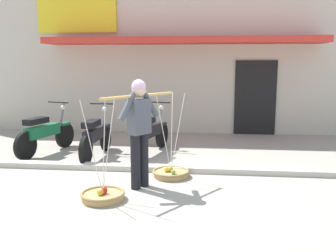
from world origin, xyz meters
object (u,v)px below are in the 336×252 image
Objects in this scene: fruit_basket_right_side at (103,195)px; motorcycle_third_in_row at (150,133)px; fruit_basket_left_side at (171,173)px; motorcycle_nearest_shop at (45,133)px; fruit_vendor at (139,126)px; motorcycle_second_in_row at (96,136)px.

fruit_basket_right_side is 2.83m from motorcycle_third_in_row.
fruit_basket_left_side is 1.00× the size of fruit_basket_right_side.
fruit_basket_right_side is 0.82× the size of motorcycle_nearest_shop.
fruit_basket_left_side is 3.18m from motorcycle_nearest_shop.
fruit_basket_right_side is at bearing -95.34° from motorcycle_third_in_row.
fruit_vendor is 1.16m from fruit_basket_left_side.
fruit_basket_right_side is 3.26m from motorcycle_nearest_shop.
motorcycle_nearest_shop and motorcycle_third_in_row have the same top height.
fruit_vendor is 0.96× the size of motorcycle_nearest_shop.
fruit_basket_right_side is (-0.86, -1.20, -0.00)m from fruit_basket_left_side.
fruit_basket_left_side reaches higher than motorcycle_second_in_row.
fruit_vendor is at bearing -125.76° from fruit_basket_left_side.
motorcycle_second_in_row is at bearing 108.90° from fruit_basket_right_side.
motorcycle_third_in_row is (-0.60, 1.60, 0.38)m from fruit_basket_left_side.
motorcycle_nearest_shop and motorcycle_second_in_row have the same top height.
fruit_basket_right_side reaches higher than motorcycle_third_in_row.
fruit_vendor is 2.21m from motorcycle_second_in_row.
fruit_basket_right_side reaches higher than motorcycle_second_in_row.
fruit_basket_left_side is 1.47m from fruit_basket_right_side.
fruit_basket_left_side is at bearing -69.39° from motorcycle_third_in_row.
fruit_basket_right_side is 0.80× the size of motorcycle_second_in_row.
motorcycle_nearest_shop is at bearing -174.05° from motorcycle_third_in_row.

